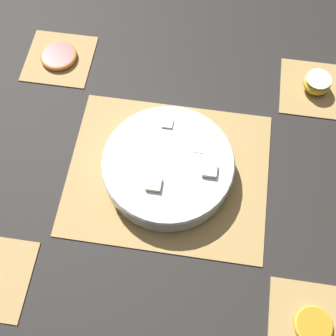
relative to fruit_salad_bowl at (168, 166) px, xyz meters
The scene contains 9 objects.
ground_plane 0.04m from the fruit_salad_bowl, behind, with size 6.00×6.00×0.00m, color black.
bamboo_mat_center 0.03m from the fruit_salad_bowl, behind, with size 0.44×0.36×0.01m.
coaster_mat_near_right 0.42m from the fruit_salad_bowl, 41.27° to the right, with size 0.16×0.16×0.01m.
coaster_mat_far_left 0.42m from the fruit_salad_bowl, 138.85° to the left, with size 0.16×0.16×0.01m.
coaster_mat_far_right 0.42m from the fruit_salad_bowl, 41.26° to the left, with size 0.16×0.16×0.01m.
fruit_salad_bowl is the anchor object (origin of this frame).
apple_half 0.42m from the fruit_salad_bowl, 41.26° to the left, with size 0.07×0.07×0.04m.
orange_slice_whole 0.42m from the fruit_salad_bowl, 41.27° to the right, with size 0.07×0.07×0.01m.
grapefruit_slice 0.42m from the fruit_salad_bowl, 138.85° to the left, with size 0.09×0.09×0.01m.
Camera 1 is at (0.07, -0.45, 0.92)m, focal length 50.00 mm.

